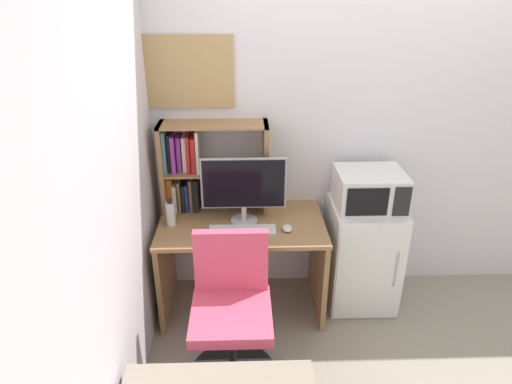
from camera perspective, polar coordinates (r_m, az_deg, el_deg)
name	(u,v)px	position (r m, az deg, el deg)	size (l,w,h in m)	color
wall_back	(427,128)	(3.53, 21.00, 7.63)	(6.40, 0.04, 2.60)	silver
wall_left	(73,256)	(1.90, -22.25, -7.57)	(0.04, 4.40, 2.60)	silver
desk	(242,250)	(3.27, -1.78, -7.37)	(1.17, 0.68, 0.74)	#997047
hutch_bookshelf	(198,166)	(3.23, -7.44, 3.28)	(0.76, 0.24, 0.65)	#997047
monitor	(244,187)	(3.04, -1.59, 0.68)	(0.58, 0.19, 0.48)	#B7B7BC
keyboard	(242,230)	(3.04, -1.74, -4.88)	(0.45, 0.12, 0.02)	silver
computer_mouse	(287,228)	(3.05, 4.01, -4.63)	(0.07, 0.10, 0.03)	silver
water_bottle	(171,214)	(3.14, -10.82, -2.71)	(0.06, 0.06, 0.19)	silver
mini_fridge	(362,254)	(3.50, 13.33, -7.73)	(0.50, 0.52, 0.81)	white
microwave	(369,189)	(3.24, 14.26, 0.31)	(0.47, 0.40, 0.26)	silver
desk_chair	(232,319)	(2.82, -3.10, -15.90)	(0.54, 0.54, 0.94)	black
wall_corkboard	(184,72)	(3.15, -9.12, 14.86)	(0.67, 0.02, 0.48)	tan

